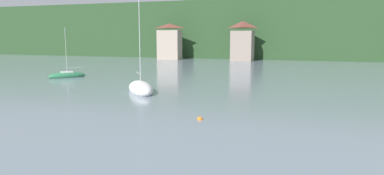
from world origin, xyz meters
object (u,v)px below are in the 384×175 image
sailboat_far_0 (141,89)px  mooring_buoy_mid (200,119)px  sailboat_far_8 (67,75)px  shore_building_west (169,42)px  shore_building_westcentral (243,42)px

sailboat_far_0 → mooring_buoy_mid: size_ratio=25.17×
sailboat_far_0 → sailboat_far_8: bearing=-155.8°
sailboat_far_8 → mooring_buoy_mid: (29.03, -20.68, -0.32)m
sailboat_far_8 → mooring_buoy_mid: bearing=91.6°
shore_building_west → sailboat_far_0: bearing=-70.5°
shore_building_westcentral → sailboat_far_8: size_ratio=1.29×
shore_building_west → sailboat_far_8: 48.60m
shore_building_west → sailboat_far_8: (2.38, -48.31, -4.65)m
mooring_buoy_mid → shore_building_westcentral: bearing=98.4°
shore_building_west → sailboat_far_0: 61.71m
sailboat_far_0 → mooring_buoy_mid: (10.87, -10.98, -0.42)m
shore_building_westcentral → sailboat_far_0: 58.94m
sailboat_far_0 → mooring_buoy_mid: 15.45m
shore_building_westcentral → shore_building_west: bearing=-178.0°
sailboat_far_0 → sailboat_far_8: sailboat_far_0 is taller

